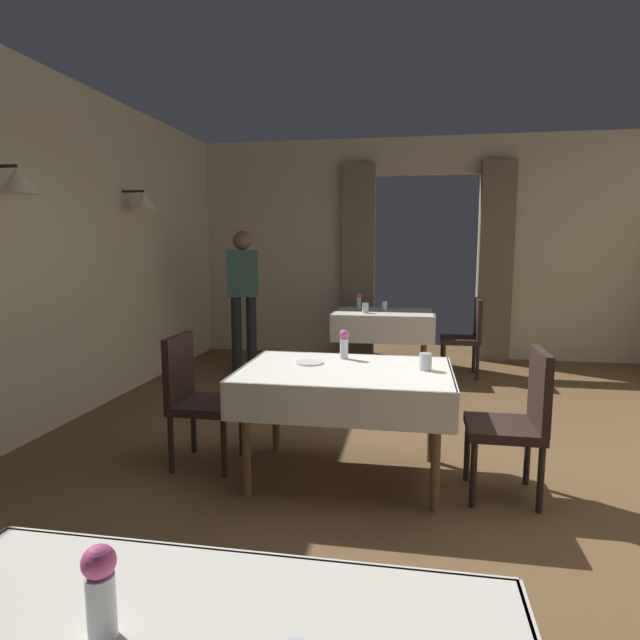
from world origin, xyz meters
The scene contains 15 objects.
ground centered at (0.00, 0.00, 0.00)m, with size 10.08×10.08×0.00m, color brown.
wall_back centered at (0.00, 4.18, 1.52)m, with size 6.40×0.27×3.00m.
dining_table_mid centered at (-0.58, 0.00, 0.66)m, with size 1.38×0.97×0.75m.
dining_table_far centered at (-0.50, 3.12, 0.64)m, with size 1.21×0.89×0.75m.
chair_mid_right centered at (0.50, -0.10, 0.52)m, with size 0.44×0.44×0.93m.
chair_mid_left centered at (-1.65, 0.05, 0.52)m, with size 0.44×0.44×0.93m.
chair_far_right centered at (0.49, 3.06, 0.52)m, with size 0.44×0.44×0.93m.
flower_vase_near centered at (-0.77, -2.51, 0.86)m, with size 0.07×0.07×0.20m.
flower_vase_mid centered at (-0.63, 0.31, 0.86)m, with size 0.07×0.07×0.21m.
plate_mid_b centered at (-0.84, 0.11, 0.76)m, with size 0.19×0.19×0.01m, color white.
glass_mid_c centered at (-0.06, 0.05, 0.81)m, with size 0.08×0.08×0.11m, color silver.
flower_vase_far centered at (-0.84, 3.42, 0.86)m, with size 0.07×0.07×0.20m.
glass_far_b centered at (-0.71, 2.94, 0.81)m, with size 0.08×0.08×0.12m, color silver.
glass_far_c centered at (-0.50, 3.21, 0.81)m, with size 0.07×0.07×0.11m, color silver.
person_waiter_by_doorway centered at (-2.14, 2.66, 1.02)m, with size 0.41×0.31×1.72m.
Camera 1 is at (-0.15, -3.43, 1.56)m, focal length 30.13 mm.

